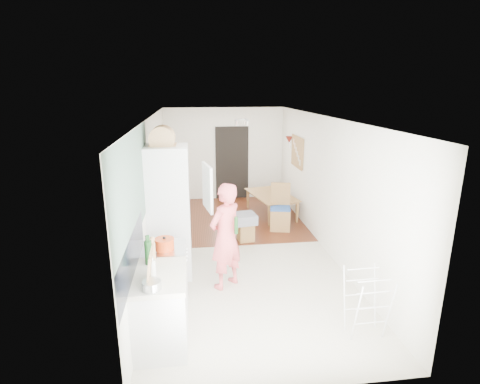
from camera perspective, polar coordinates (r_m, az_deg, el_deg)
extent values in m
cube|color=beige|center=(7.27, 0.19, -8.80)|extent=(3.20, 7.00, 0.01)
cube|color=#612817|center=(8.97, -1.35, -3.90)|extent=(3.20, 3.30, 0.01)
cube|color=slate|center=(4.76, -15.84, 0.96)|extent=(0.02, 3.00, 1.30)
cube|color=black|center=(4.48, -16.10, -9.54)|extent=(0.02, 1.90, 0.50)
cube|color=black|center=(10.29, -1.22, 4.41)|extent=(0.90, 0.04, 2.00)
cube|color=silver|center=(4.79, -11.89, -17.32)|extent=(0.60, 0.90, 0.86)
cube|color=silver|center=(4.55, -12.22, -12.45)|extent=(0.62, 0.92, 0.06)
cube|color=silver|center=(5.43, -11.31, -12.94)|extent=(0.60, 0.60, 0.88)
cube|color=silver|center=(5.22, -11.58, -8.50)|extent=(0.60, 0.60, 0.04)
cube|color=silver|center=(6.11, -10.74, -3.09)|extent=(0.66, 0.66, 2.15)
cube|color=silver|center=(5.67, -4.99, 0.70)|extent=(0.14, 0.56, 0.70)
cube|color=white|center=(5.96, -8.00, 1.34)|extent=(0.02, 0.52, 0.66)
cube|color=tan|center=(8.92, 8.75, 6.07)|extent=(0.03, 0.90, 0.70)
cube|color=olive|center=(8.92, 8.66, 6.07)|extent=(0.00, 0.94, 0.74)
cone|color=maroon|center=(9.50, 7.50, 7.92)|extent=(0.18, 0.18, 0.16)
imported|color=#E6595D|center=(5.66, -2.25, -5.37)|extent=(0.85, 0.82, 1.96)
imported|color=olive|center=(9.10, 4.93, -2.20)|extent=(0.97, 1.41, 0.45)
cube|color=slate|center=(7.46, 0.71, -4.06)|extent=(0.49, 0.49, 0.19)
cylinder|color=red|center=(5.12, -11.43, -7.79)|extent=(0.31, 0.31, 0.15)
cylinder|color=silver|center=(4.22, -13.28, -13.68)|extent=(0.22, 0.22, 0.10)
cylinder|color=#18431A|center=(5.53, -0.61, -5.09)|extent=(0.06, 0.06, 0.26)
cylinder|color=#18431A|center=(4.74, -13.66, -8.95)|extent=(0.08, 0.08, 0.30)
cylinder|color=#18431A|center=(4.73, -13.90, -8.99)|extent=(0.08, 0.08, 0.30)
cylinder|color=silver|center=(4.47, -13.22, -11.23)|extent=(0.10, 0.10, 0.19)
cylinder|color=tan|center=(4.80, -13.30, -9.02)|extent=(0.07, 0.07, 0.24)
cylinder|color=tan|center=(4.86, -13.13, -8.69)|extent=(0.07, 0.07, 0.24)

